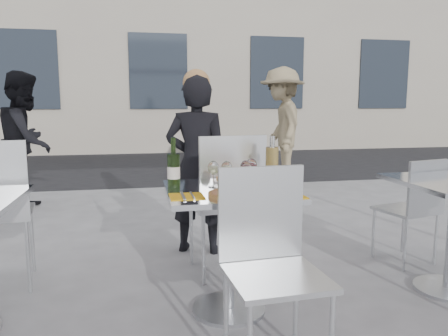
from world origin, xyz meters
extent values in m
plane|color=slate|center=(0.00, 0.00, 0.00)|extent=(80.00, 80.00, 0.00)
cube|color=black|center=(0.00, 6.50, 0.00)|extent=(24.00, 5.00, 0.00)
cylinder|color=#B7BABF|center=(0.00, 0.00, 0.01)|extent=(0.44, 0.44, 0.02)
cylinder|color=#B7BABF|center=(0.00, 0.00, 0.37)|extent=(0.07, 0.07, 0.72)
cube|color=silver|center=(0.00, 0.00, 0.73)|extent=(0.72, 0.72, 0.03)
cylinder|color=#B7BABF|center=(1.50, 0.00, 0.01)|extent=(0.44, 0.44, 0.02)
cylinder|color=silver|center=(0.27, 0.84, 0.25)|extent=(0.03, 0.03, 0.50)
cylinder|color=silver|center=(-0.13, 0.81, 0.25)|extent=(0.03, 0.03, 0.50)
cylinder|color=silver|center=(0.31, 0.45, 0.25)|extent=(0.03, 0.03, 0.50)
cylinder|color=silver|center=(-0.09, 0.41, 0.25)|extent=(0.03, 0.03, 0.50)
cube|color=silver|center=(0.09, 0.63, 0.51)|extent=(0.51, 0.51, 0.03)
cube|color=silver|center=(0.11, 0.39, 0.78)|extent=(0.47, 0.07, 0.50)
cylinder|color=silver|center=(-0.11, -0.48, 0.23)|extent=(0.02, 0.02, 0.46)
cylinder|color=silver|center=(0.25, -0.45, 0.23)|extent=(0.02, 0.02, 0.46)
cube|color=silver|center=(0.08, -0.65, 0.47)|extent=(0.46, 0.46, 0.03)
cube|color=silver|center=(0.07, -0.44, 0.71)|extent=(0.43, 0.05, 0.46)
cylinder|color=silver|center=(-1.30, 0.89, 0.25)|extent=(0.03, 0.03, 0.49)
cylinder|color=silver|center=(-1.24, 0.50, 0.25)|extent=(0.03, 0.03, 0.49)
cylinder|color=silver|center=(1.65, 0.76, 0.20)|extent=(0.02, 0.02, 0.40)
cylinder|color=silver|center=(1.33, 0.68, 0.20)|extent=(0.02, 0.02, 0.40)
cylinder|color=silver|center=(1.72, 0.45, 0.20)|extent=(0.02, 0.02, 0.40)
cylinder|color=silver|center=(1.41, 0.37, 0.20)|extent=(0.02, 0.02, 0.40)
cube|color=silver|center=(1.53, 0.56, 0.41)|extent=(0.45, 0.45, 0.02)
cube|color=silver|center=(1.57, 0.38, 0.63)|extent=(0.37, 0.11, 0.40)
imported|color=black|center=(-0.04, 1.11, 0.73)|extent=(0.62, 0.51, 1.46)
imported|color=black|center=(-1.79, 2.96, 0.80)|extent=(0.67, 0.83, 1.60)
imported|color=#8D7D5B|center=(1.58, 3.80, 0.88)|extent=(0.79, 1.21, 1.76)
cylinder|color=tan|center=(0.00, -0.19, 0.76)|extent=(0.31, 0.31, 0.02)
cylinder|color=#C5BA7F|center=(0.00, -0.20, 0.77)|extent=(0.27, 0.27, 0.00)
cylinder|color=white|center=(0.10, 0.21, 0.76)|extent=(0.32, 0.32, 0.01)
cylinder|color=tan|center=(0.10, 0.21, 0.77)|extent=(0.28, 0.28, 0.02)
cylinder|color=#C5BA7F|center=(0.10, 0.21, 0.78)|extent=(0.24, 0.24, 0.00)
cylinder|color=white|center=(0.03, 0.02, 0.76)|extent=(0.22, 0.22, 0.01)
ellipsoid|color=#1F5F17|center=(0.03, 0.02, 0.80)|extent=(0.15, 0.15, 0.08)
sphere|color=#B21914|center=(0.07, 0.04, 0.81)|extent=(0.03, 0.03, 0.03)
cylinder|color=#2B491B|center=(-0.31, 0.09, 0.85)|extent=(0.07, 0.07, 0.20)
cone|color=#2B491B|center=(-0.31, 0.09, 0.95)|extent=(0.07, 0.07, 0.03)
cylinder|color=#2B491B|center=(-0.31, 0.09, 0.99)|extent=(0.03, 0.03, 0.10)
cylinder|color=silver|center=(-0.31, 0.09, 0.84)|extent=(0.07, 0.08, 0.07)
cylinder|color=tan|center=(0.31, 0.17, 0.86)|extent=(0.08, 0.08, 0.22)
cylinder|color=white|center=(0.31, 0.17, 1.00)|extent=(0.03, 0.03, 0.08)
cylinder|color=white|center=(0.18, 0.08, 0.80)|extent=(0.06, 0.06, 0.09)
cylinder|color=silver|center=(0.18, 0.08, 0.85)|extent=(0.06, 0.06, 0.02)
cylinder|color=white|center=(-0.08, 0.07, 0.75)|extent=(0.06, 0.06, 0.00)
cylinder|color=white|center=(-0.08, 0.07, 0.80)|extent=(0.01, 0.01, 0.09)
ellipsoid|color=white|center=(-0.08, 0.07, 0.86)|extent=(0.07, 0.07, 0.08)
ellipsoid|color=beige|center=(-0.08, 0.07, 0.85)|extent=(0.05, 0.05, 0.05)
cylinder|color=white|center=(0.00, 0.04, 0.75)|extent=(0.06, 0.06, 0.00)
cylinder|color=white|center=(0.00, 0.04, 0.80)|extent=(0.01, 0.01, 0.09)
ellipsoid|color=white|center=(0.00, 0.04, 0.86)|extent=(0.07, 0.07, 0.08)
ellipsoid|color=beige|center=(0.00, 0.04, 0.85)|extent=(0.05, 0.05, 0.05)
cylinder|color=white|center=(0.11, 0.05, 0.75)|extent=(0.06, 0.06, 0.00)
cylinder|color=white|center=(0.11, 0.05, 0.80)|extent=(0.01, 0.01, 0.09)
ellipsoid|color=white|center=(0.11, 0.05, 0.86)|extent=(0.07, 0.07, 0.08)
ellipsoid|color=#43090B|center=(0.11, 0.05, 0.85)|extent=(0.05, 0.05, 0.05)
cylinder|color=white|center=(0.17, 0.13, 0.75)|extent=(0.06, 0.06, 0.00)
cylinder|color=white|center=(0.17, 0.13, 0.80)|extent=(0.01, 0.01, 0.09)
ellipsoid|color=white|center=(0.17, 0.13, 0.86)|extent=(0.07, 0.07, 0.08)
ellipsoid|color=#43090B|center=(0.17, 0.13, 0.85)|extent=(0.05, 0.05, 0.05)
cube|color=gold|center=(-0.26, -0.17, 0.75)|extent=(0.18, 0.18, 0.00)
cube|color=#B7BABF|center=(-0.28, -0.17, 0.76)|extent=(0.02, 0.20, 0.00)
cube|color=#B7BABF|center=(-0.23, -0.17, 0.76)|extent=(0.01, 0.18, 0.00)
cube|color=gold|center=(0.27, -0.25, 0.75)|extent=(0.19, 0.19, 0.00)
cube|color=#B7BABF|center=(0.25, -0.25, 0.76)|extent=(0.02, 0.20, 0.00)
cube|color=#B7BABF|center=(0.30, -0.25, 0.76)|extent=(0.02, 0.18, 0.00)
camera|label=1|loc=(-0.50, -2.43, 1.24)|focal=35.00mm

